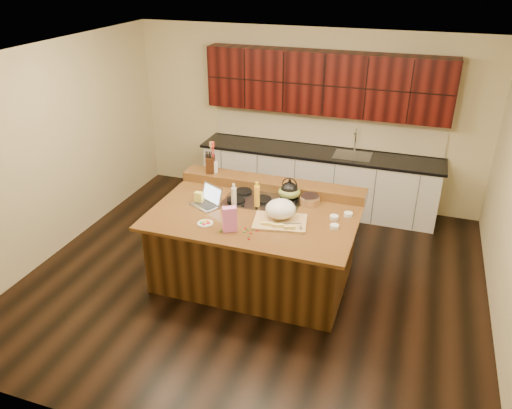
% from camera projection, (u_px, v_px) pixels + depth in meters
% --- Properties ---
extents(room, '(5.52, 5.02, 2.72)m').
position_uv_depth(room, '(255.00, 179.00, 5.66)').
color(room, black).
rests_on(room, ground).
extents(island, '(2.40, 1.60, 0.92)m').
position_uv_depth(island, '(255.00, 246.00, 6.05)').
color(island, black).
rests_on(island, ground).
extents(back_ledge, '(2.40, 0.30, 0.12)m').
position_uv_depth(back_ledge, '(272.00, 184.00, 6.41)').
color(back_ledge, black).
rests_on(back_ledge, island).
extents(cooktop, '(0.92, 0.52, 0.05)m').
position_uv_depth(cooktop, '(263.00, 200.00, 6.10)').
color(cooktop, gray).
rests_on(cooktop, island).
extents(back_counter, '(3.70, 0.66, 2.40)m').
position_uv_depth(back_counter, '(321.00, 148.00, 7.61)').
color(back_counter, silver).
rests_on(back_counter, ground).
extents(kettle, '(0.23, 0.23, 0.20)m').
position_uv_depth(kettle, '(289.00, 190.00, 6.06)').
color(kettle, black).
rests_on(kettle, cooktop).
extents(green_bowl, '(0.36, 0.36, 0.15)m').
position_uv_depth(green_bowl, '(289.00, 192.00, 6.07)').
color(green_bowl, olive).
rests_on(green_bowl, cooktop).
extents(laptop, '(0.42, 0.39, 0.23)m').
position_uv_depth(laptop, '(208.00, 200.00, 6.00)').
color(laptop, '#B7B7BC').
rests_on(laptop, island).
extents(oil_bottle, '(0.08, 0.08, 0.27)m').
position_uv_depth(oil_bottle, '(257.00, 196.00, 5.92)').
color(oil_bottle, gold).
rests_on(oil_bottle, island).
extents(vinegar_bottle, '(0.08, 0.08, 0.25)m').
position_uv_depth(vinegar_bottle, '(234.00, 197.00, 5.92)').
color(vinegar_bottle, silver).
rests_on(vinegar_bottle, island).
extents(wooden_tray, '(0.66, 0.53, 0.24)m').
position_uv_depth(wooden_tray, '(280.00, 212.00, 5.63)').
color(wooden_tray, tan).
rests_on(wooden_tray, island).
extents(ramekin_a, '(0.13, 0.13, 0.04)m').
position_uv_depth(ramekin_a, '(334.00, 227.00, 5.50)').
color(ramekin_a, white).
rests_on(ramekin_a, island).
extents(ramekin_b, '(0.12, 0.12, 0.04)m').
position_uv_depth(ramekin_b, '(348.00, 214.00, 5.76)').
color(ramekin_b, white).
rests_on(ramekin_b, island).
extents(ramekin_c, '(0.12, 0.12, 0.04)m').
position_uv_depth(ramekin_c, '(334.00, 217.00, 5.69)').
color(ramekin_c, white).
rests_on(ramekin_c, island).
extents(strainer_bowl, '(0.31, 0.31, 0.09)m').
position_uv_depth(strainer_bowl, '(310.00, 200.00, 6.03)').
color(strainer_bowl, '#996B3F').
rests_on(strainer_bowl, island).
extents(kitchen_timer, '(0.10, 0.10, 0.07)m').
position_uv_depth(kitchen_timer, '(301.00, 228.00, 5.44)').
color(kitchen_timer, silver).
rests_on(kitchen_timer, island).
extents(pink_bag, '(0.17, 0.15, 0.28)m').
position_uv_depth(pink_bag, '(230.00, 219.00, 5.40)').
color(pink_bag, pink).
rests_on(pink_bag, island).
extents(candy_plate, '(0.20, 0.20, 0.01)m').
position_uv_depth(candy_plate, '(205.00, 223.00, 5.60)').
color(candy_plate, white).
rests_on(candy_plate, island).
extents(package_box, '(0.10, 0.08, 0.14)m').
position_uv_depth(package_box, '(199.00, 198.00, 6.05)').
color(package_box, '#F3E755').
rests_on(package_box, island).
extents(utensil_crock, '(0.13, 0.13, 0.14)m').
position_uv_depth(utensil_crock, '(213.00, 167.00, 6.59)').
color(utensil_crock, white).
rests_on(utensil_crock, back_ledge).
extents(knife_block, '(0.16, 0.20, 0.22)m').
position_uv_depth(knife_block, '(210.00, 164.00, 6.59)').
color(knife_block, black).
rests_on(knife_block, back_ledge).
extents(gumdrop_0, '(0.02, 0.02, 0.02)m').
position_uv_depth(gumdrop_0, '(249.00, 239.00, 5.29)').
color(gumdrop_0, red).
rests_on(gumdrop_0, island).
extents(gumdrop_1, '(0.02, 0.02, 0.02)m').
position_uv_depth(gumdrop_1, '(244.00, 232.00, 5.42)').
color(gumdrop_1, '#198C26').
rests_on(gumdrop_1, island).
extents(gumdrop_2, '(0.02, 0.02, 0.02)m').
position_uv_depth(gumdrop_2, '(246.00, 228.00, 5.49)').
color(gumdrop_2, red).
rests_on(gumdrop_2, island).
extents(gumdrop_3, '(0.02, 0.02, 0.02)m').
position_uv_depth(gumdrop_3, '(228.00, 227.00, 5.51)').
color(gumdrop_3, '#198C26').
rests_on(gumdrop_3, island).
extents(gumdrop_4, '(0.02, 0.02, 0.02)m').
position_uv_depth(gumdrop_4, '(249.00, 239.00, 5.29)').
color(gumdrop_4, red).
rests_on(gumdrop_4, island).
extents(gumdrop_5, '(0.02, 0.02, 0.02)m').
position_uv_depth(gumdrop_5, '(248.00, 230.00, 5.46)').
color(gumdrop_5, '#198C26').
rests_on(gumdrop_5, island).
extents(gumdrop_6, '(0.02, 0.02, 0.02)m').
position_uv_depth(gumdrop_6, '(251.00, 233.00, 5.40)').
color(gumdrop_6, red).
rests_on(gumdrop_6, island).
extents(gumdrop_7, '(0.02, 0.02, 0.02)m').
position_uv_depth(gumdrop_7, '(221.00, 231.00, 5.43)').
color(gumdrop_7, '#198C26').
rests_on(gumdrop_7, island).
extents(gumdrop_8, '(0.02, 0.02, 0.02)m').
position_uv_depth(gumdrop_8, '(257.00, 231.00, 5.45)').
color(gumdrop_8, red).
rests_on(gumdrop_8, island).
extents(gumdrop_9, '(0.02, 0.02, 0.02)m').
position_uv_depth(gumdrop_9, '(249.00, 237.00, 5.33)').
color(gumdrop_9, '#198C26').
rests_on(gumdrop_9, island).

